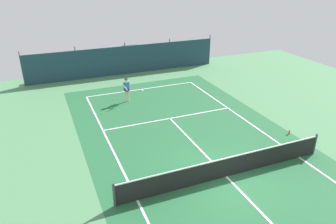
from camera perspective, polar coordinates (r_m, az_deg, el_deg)
The scene contains 10 objects.
ground_plane at distance 14.68m, azimuth 10.29°, elevation -11.23°, with size 36.00×36.00×0.00m, color #4C8456.
court_surface at distance 14.67m, azimuth 10.29°, elevation -11.22°, with size 11.02×26.60×0.01m.
tennis_net at distance 14.39m, azimuth 10.45°, elevation -9.58°, with size 10.12×0.10×1.10m.
back_fence at distance 28.36m, azimuth -7.74°, elevation 8.32°, with size 16.30×0.98×2.70m.
tennis_player at distance 21.85m, azimuth -7.36°, elevation 4.20°, with size 0.57×0.83×1.64m.
tennis_ball_near_player at distance 20.78m, azimuth -8.81°, elevation 0.24°, with size 0.07×0.07×0.07m, color #CCDB33.
tennis_ball_midcourt at distance 22.71m, azimuth -9.65°, elevation 2.34°, with size 0.07×0.07×0.07m, color #CCDB33.
tennis_ball_by_sideline at distance 16.51m, azimuth 5.18°, elevation -6.36°, with size 0.07×0.07×0.07m, color #CCDB33.
parked_car at distance 30.41m, azimuth -6.37°, elevation 9.84°, with size 2.25×4.32×1.68m.
water_bottle at distance 18.97m, azimuth 20.75°, elevation -3.35°, with size 0.08×0.08×0.24m, color #D84C38.
Camera 1 is at (-6.86, -9.82, 8.49)m, focal length 34.30 mm.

